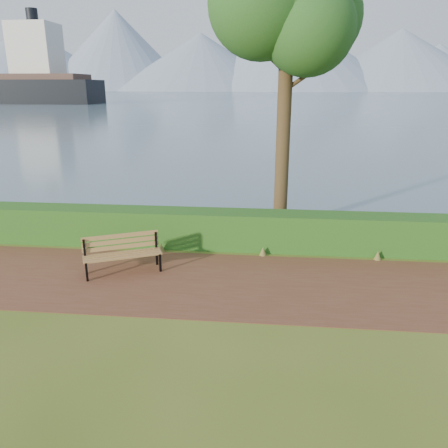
# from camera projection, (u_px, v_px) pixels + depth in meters

# --- Properties ---
(ground) EXTENTS (140.00, 140.00, 0.00)m
(ground) POSITION_uv_depth(u_px,v_px,m) (188.00, 287.00, 9.58)
(ground) COLOR #445418
(ground) RESTS_ON ground
(path) EXTENTS (40.00, 3.40, 0.01)m
(path) POSITION_uv_depth(u_px,v_px,m) (191.00, 281.00, 9.86)
(path) COLOR brown
(path) RESTS_ON ground
(hedge) EXTENTS (32.00, 0.85, 1.00)m
(hedge) POSITION_uv_depth(u_px,v_px,m) (205.00, 229.00, 11.89)
(hedge) COLOR #1D4513
(hedge) RESTS_ON ground
(water) EXTENTS (700.00, 510.00, 0.00)m
(water) POSITION_uv_depth(u_px,v_px,m) (268.00, 93.00, 256.10)
(water) COLOR slate
(water) RESTS_ON ground
(mountains) EXTENTS (585.00, 190.00, 70.00)m
(mountains) POSITION_uv_depth(u_px,v_px,m) (259.00, 58.00, 387.10)
(mountains) COLOR gray
(mountains) RESTS_ON ground
(bench) EXTENTS (1.83, 1.21, 0.89)m
(bench) POSITION_uv_depth(u_px,v_px,m) (122.00, 251.00, 10.25)
(bench) COLOR black
(bench) RESTS_ON ground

